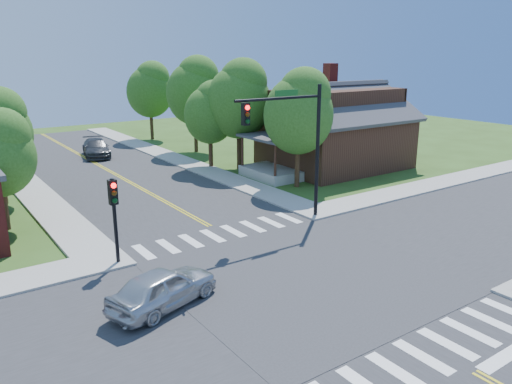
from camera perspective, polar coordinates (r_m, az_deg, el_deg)
ground at (r=20.43m, az=5.42°, el=-9.81°), size 100.00×100.00×0.00m
road_ns at (r=20.43m, az=5.42°, el=-9.76°), size 10.00×90.00×0.04m
road_ew at (r=20.42m, az=5.42°, el=-9.75°), size 90.00×10.00×0.04m
intersection_patch at (r=20.43m, az=5.42°, el=-9.81°), size 10.20×10.20×0.06m
sidewalk_ne at (r=41.72m, az=7.99°, el=3.47°), size 40.00×40.00×0.14m
crosswalk_north at (r=25.06m, az=-3.80°, el=-4.73°), size 8.85×2.00×0.01m
crosswalk_south at (r=16.80m, az=19.82°, el=-16.63°), size 8.85×2.00×0.01m
centerline at (r=20.41m, az=5.42°, el=-9.70°), size 0.30×90.00×0.01m
signal_mast_ne at (r=25.56m, az=4.30°, el=6.80°), size 5.30×0.42×7.20m
signal_pole_nw at (r=21.46m, az=-15.92°, el=-1.48°), size 0.34×0.42×3.80m
house_ne at (r=39.54m, az=8.98°, el=7.56°), size 13.05×8.80×7.11m
tree_e_a at (r=32.96m, az=5.05°, el=9.38°), size 4.66×4.43×7.93m
tree_e_b at (r=38.23m, az=-1.86°, el=10.80°), size 4.97×4.72×8.45m
tree_e_c at (r=45.49m, az=-6.94°, el=11.60°), size 5.07×4.81×8.61m
tree_e_d at (r=53.07m, az=-11.96°, el=11.53°), size 4.72×4.48×8.02m
tree_house at (r=38.81m, az=-5.16°, el=9.22°), size 4.00×3.80×6.80m
car_silver at (r=18.25m, az=-10.56°, el=-10.78°), size 4.13×5.20×1.44m
car_dgrey at (r=45.59m, az=-17.80°, el=4.76°), size 4.20×5.96×1.48m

